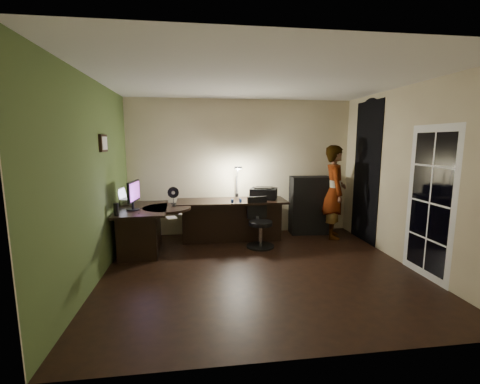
{
  "coord_description": "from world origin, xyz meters",
  "views": [
    {
      "loc": [
        -0.89,
        -4.43,
        1.88
      ],
      "look_at": [
        -0.15,
        1.05,
        1.0
      ],
      "focal_mm": 24.0,
      "sensor_mm": 36.0,
      "label": 1
    }
  ],
  "objects": [
    {
      "name": "floor",
      "position": [
        0.0,
        0.0,
        -0.01
      ],
      "size": [
        4.5,
        4.0,
        0.01
      ],
      "primitive_type": "cube",
      "color": "black",
      "rests_on": "ground"
    },
    {
      "name": "ceiling",
      "position": [
        0.0,
        0.0,
        2.71
      ],
      "size": [
        4.5,
        4.0,
        0.01
      ],
      "primitive_type": "cube",
      "color": "silver",
      "rests_on": "floor"
    },
    {
      "name": "wall_back",
      "position": [
        0.0,
        2.0,
        1.35
      ],
      "size": [
        4.5,
        0.01,
        2.7
      ],
      "primitive_type": "cube",
      "color": "beige",
      "rests_on": "floor"
    },
    {
      "name": "wall_front",
      "position": [
        0.0,
        -2.0,
        1.35
      ],
      "size": [
        4.5,
        0.01,
        2.7
      ],
      "primitive_type": "cube",
      "color": "beige",
      "rests_on": "floor"
    },
    {
      "name": "wall_left",
      "position": [
        -2.25,
        0.0,
        1.35
      ],
      "size": [
        0.01,
        4.0,
        2.7
      ],
      "primitive_type": "cube",
      "color": "beige",
      "rests_on": "floor"
    },
    {
      "name": "wall_right",
      "position": [
        2.25,
        0.0,
        1.35
      ],
      "size": [
        0.01,
        4.0,
        2.7
      ],
      "primitive_type": "cube",
      "color": "beige",
      "rests_on": "floor"
    },
    {
      "name": "green_wall_overlay",
      "position": [
        -2.24,
        0.0,
        1.35
      ],
      "size": [
        0.0,
        4.0,
        2.7
      ],
      "primitive_type": "cube",
      "color": "#495F2D",
      "rests_on": "floor"
    },
    {
      "name": "arched_doorway",
      "position": [
        2.24,
        1.15,
        1.3
      ],
      "size": [
        0.01,
        0.9,
        2.6
      ],
      "primitive_type": "cube",
      "color": "black",
      "rests_on": "floor"
    },
    {
      "name": "french_door",
      "position": [
        2.24,
        -0.55,
        1.05
      ],
      "size": [
        0.02,
        0.92,
        2.1
      ],
      "primitive_type": "cube",
      "color": "white",
      "rests_on": "floor"
    },
    {
      "name": "framed_picture",
      "position": [
        -2.22,
        0.45,
        1.85
      ],
      "size": [
        0.04,
        0.3,
        0.25
      ],
      "primitive_type": "cube",
      "color": "black",
      "rests_on": "wall_left"
    },
    {
      "name": "desk_left",
      "position": [
        -1.82,
        1.05,
        0.38
      ],
      "size": [
        0.87,
        1.36,
        0.76
      ],
      "primitive_type": "cube",
      "rotation": [
        0.0,
        0.0,
        0.05
      ],
      "color": "black",
      "rests_on": "floor"
    },
    {
      "name": "desk_right",
      "position": [
        -0.25,
        1.5,
        0.39
      ],
      "size": [
        2.07,
        0.73,
        0.77
      ],
      "primitive_type": "cube",
      "rotation": [
        0.0,
        0.0,
        -0.0
      ],
      "color": "black",
      "rests_on": "floor"
    },
    {
      "name": "cabinet",
      "position": [
        1.38,
        1.75,
        0.59
      ],
      "size": [
        0.8,
        0.44,
        1.17
      ],
      "primitive_type": "cube",
      "rotation": [
        0.0,
        0.0,
        -0.06
      ],
      "color": "black",
      "rests_on": "floor"
    },
    {
      "name": "laptop_stand",
      "position": [
        -2.11,
        1.35,
        0.81
      ],
      "size": [
        0.23,
        0.19,
        0.09
      ],
      "primitive_type": "cube",
      "rotation": [
        0.0,
        0.0,
        0.02
      ],
      "color": "silver",
      "rests_on": "desk_left"
    },
    {
      "name": "laptop",
      "position": [
        -2.07,
        1.35,
        0.96
      ],
      "size": [
        0.36,
        0.35,
        0.21
      ],
      "primitive_type": "cube",
      "rotation": [
        0.0,
        0.0,
        -0.25
      ],
      "color": "silver",
      "rests_on": "laptop_stand"
    },
    {
      "name": "monitor",
      "position": [
        -1.94,
        0.88,
        0.94
      ],
      "size": [
        0.17,
        0.53,
        0.35
      ],
      "primitive_type": "cube",
      "rotation": [
        0.0,
        0.0,
        -0.13
      ],
      "color": "black",
      "rests_on": "desk_left"
    },
    {
      "name": "mouse",
      "position": [
        -1.15,
        0.38,
        0.79
      ],
      "size": [
        0.09,
        0.11,
        0.03
      ],
      "primitive_type": "ellipsoid",
      "rotation": [
        0.0,
        0.0,
        0.32
      ],
      "color": "silver",
      "rests_on": "desk_left"
    },
    {
      "name": "phone",
      "position": [
        -1.29,
        1.16,
        0.77
      ],
      "size": [
        0.07,
        0.12,
        0.01
      ],
      "primitive_type": "cube",
      "rotation": [
        0.0,
        0.0,
        -0.08
      ],
      "color": "black",
      "rests_on": "desk_left"
    },
    {
      "name": "pen",
      "position": [
        -1.8,
        0.65,
        0.77
      ],
      "size": [
        0.02,
        0.13,
        0.01
      ],
      "primitive_type": "cube",
      "rotation": [
        0.0,
        0.0,
        0.07
      ],
      "color": "black",
      "rests_on": "desk_left"
    },
    {
      "name": "speaker",
      "position": [
        -2.11,
        0.49,
        0.86
      ],
      "size": [
        0.09,
        0.09,
        0.19
      ],
      "primitive_type": "cylinder",
      "rotation": [
        0.0,
        0.0,
        0.24
      ],
      "color": "black",
      "rests_on": "desk_left"
    },
    {
      "name": "notepad",
      "position": [
        -1.27,
        0.23,
        0.77
      ],
      "size": [
        0.19,
        0.23,
        0.01
      ],
      "primitive_type": "cube",
      "rotation": [
        0.0,
        0.0,
        0.28
      ],
      "color": "silver",
      "rests_on": "desk_left"
    },
    {
      "name": "desk_fan",
      "position": [
        -1.31,
        1.23,
        0.94
      ],
      "size": [
        0.2,
        0.12,
        0.3
      ],
      "primitive_type": "cube",
      "rotation": [
        0.0,
        0.0,
        0.07
      ],
      "color": "black",
      "rests_on": "desk_right"
    },
    {
      "name": "headphones",
      "position": [
        -0.2,
        1.17,
        0.83
      ],
      "size": [
        0.2,
        0.13,
        0.09
      ],
      "primitive_type": "cube",
      "rotation": [
        0.0,
        0.0,
        0.28
      ],
      "color": "navy",
      "rests_on": "desk_right"
    },
    {
      "name": "printer",
      "position": [
        0.38,
        1.54,
        0.9
      ],
      "size": [
        0.59,
        0.53,
        0.22
      ],
      "primitive_type": "cube",
      "rotation": [
        0.0,
        0.0,
        -0.36
      ],
      "color": "black",
      "rests_on": "desk_right"
    },
    {
      "name": "desk_lamp",
      "position": [
        -0.11,
        1.83,
        1.11
      ],
      "size": [
        0.18,
        0.31,
        0.65
      ],
      "primitive_type": "cube",
      "rotation": [
        0.0,
        0.0,
        -0.09
      ],
      "color": "black",
      "rests_on": "desk_right"
    },
    {
      "name": "office_chair",
      "position": [
        0.21,
        1.0,
        0.44
      ],
      "size": [
        0.56,
        0.56,
        0.89
      ],
      "primitive_type": "cube",
      "rotation": [
        0.0,
        0.0,
        0.13
      ],
      "color": "black",
      "rests_on": "floor"
    },
    {
      "name": "person",
      "position": [
        1.75,
        1.4,
        0.9
      ],
      "size": [
        0.57,
        0.73,
        1.8
      ],
      "primitive_type": "imported",
      "rotation": [
        0.0,
        0.0,
        1.33
      ],
      "color": "#D8A88C",
      "rests_on": "floor"
    }
  ]
}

